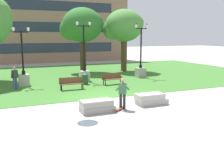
{
  "coord_description": "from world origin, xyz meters",
  "views": [
    {
      "loc": [
        -6.1,
        -15.18,
        3.98
      ],
      "look_at": [
        -0.2,
        -1.4,
        1.2
      ],
      "focal_mm": 42.0,
      "sensor_mm": 36.0,
      "label": 1
    }
  ],
  "objects": [
    {
      "name": "ground_plane",
      "position": [
        0.0,
        0.0,
        0.0
      ],
      "size": [
        140.0,
        140.0,
        0.0
      ],
      "primitive_type": "plane",
      "color": "#A3A09B"
    },
    {
      "name": "grass_lawn",
      "position": [
        0.0,
        10.0,
        0.01
      ],
      "size": [
        40.0,
        20.0,
        0.02
      ],
      "primitive_type": "cube",
      "color": "#3D752D",
      "rests_on": "ground"
    },
    {
      "name": "lamp_post_left",
      "position": [
        0.65,
        6.78,
        1.08
      ],
      "size": [
        1.32,
        0.8,
        5.26
      ],
      "color": "#ADA89E",
      "rests_on": "grass_lawn"
    },
    {
      "name": "tree_near_right",
      "position": [
        6.72,
        11.5,
        4.98
      ],
      "size": [
        4.39,
        4.18,
        6.83
      ],
      "color": "#4C3823",
      "rests_on": "grass_lawn"
    },
    {
      "name": "park_bench_near_right",
      "position": [
        -1.34,
        3.59,
        0.54
      ],
      "size": [
        1.8,
        0.54,
        0.9
      ],
      "color": "brown",
      "rests_on": "grass_lawn"
    },
    {
      "name": "concrete_block_left",
      "position": [
        1.87,
        -2.33,
        0.31
      ],
      "size": [
        1.87,
        0.9,
        0.64
      ],
      "color": "#B2ADA3",
      "rests_on": "ground"
    },
    {
      "name": "person_skateboarder",
      "position": [
        -0.09,
        -2.61,
        0.97
      ],
      "size": [
        0.83,
        0.43,
        1.71
      ],
      "color": "#28282D",
      "rests_on": "ground"
    },
    {
      "name": "park_bench_far_left",
      "position": [
        2.3,
        4.37,
        0.54
      ],
      "size": [
        1.85,
        0.72,
        0.9
      ],
      "color": "brown",
      "rests_on": "grass_lawn"
    },
    {
      "name": "concrete_block_center",
      "position": [
        -1.57,
        -2.58,
        0.31
      ],
      "size": [
        1.8,
        0.9,
        0.64
      ],
      "color": "#9E9991",
      "rests_on": "ground"
    },
    {
      "name": "lamp_post_right",
      "position": [
        -4.45,
        6.63,
        0.99
      ],
      "size": [
        1.32,
        0.8,
        4.73
      ],
      "color": "#ADA89E",
      "rests_on": "grass_lawn"
    },
    {
      "name": "trash_bin",
      "position": [
        0.24,
        5.25,
        0.5
      ],
      "size": [
        0.49,
        0.49,
        0.96
      ],
      "color": "#234C28",
      "rests_on": "grass_lawn"
    },
    {
      "name": "puddle",
      "position": [
        -2.58,
        -4.11,
        0.0
      ],
      "size": [
        0.97,
        0.97,
        0.01
      ],
      "primitive_type": "cylinder",
      "color": "#47515B",
      "rests_on": "ground"
    },
    {
      "name": "lamp_post_center",
      "position": [
        6.24,
        6.68,
        1.05
      ],
      "size": [
        1.32,
        0.8,
        5.1
      ],
      "color": "gray",
      "rests_on": "grass_lawn"
    },
    {
      "name": "skateboard",
      "position": [
        -0.4,
        -2.81,
        0.09
      ],
      "size": [
        0.96,
        0.73,
        0.14
      ],
      "color": "maroon",
      "rests_on": "ground"
    },
    {
      "name": "tree_near_left",
      "position": [
        2.23,
        12.5,
        5.01
      ],
      "size": [
        4.53,
        4.31,
        6.92
      ],
      "color": "#42301E",
      "rests_on": "grass_lawn"
    },
    {
      "name": "building_facade_distant",
      "position": [
        2.03,
        24.5,
        5.52
      ],
      "size": [
        22.71,
        1.03,
        11.04
      ],
      "color": "#8E6B56",
      "rests_on": "ground"
    },
    {
      "name": "person_bystander_near_lawn",
      "position": [
        -5.19,
        5.26,
        0.98
      ],
      "size": [
        0.63,
        0.62,
        1.71
      ],
      "color": "#384C7A",
      "rests_on": "grass_lawn"
    }
  ]
}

